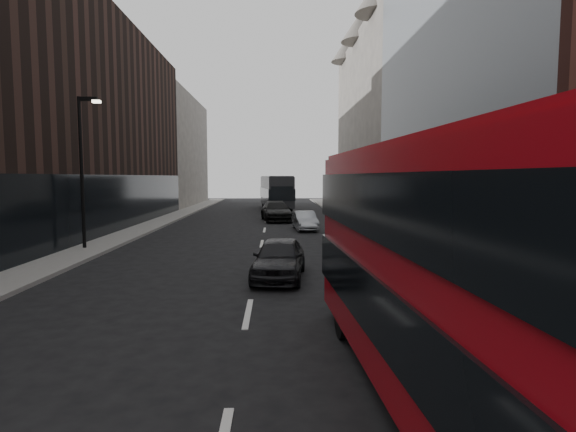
{
  "coord_description": "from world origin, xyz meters",
  "views": [
    {
      "loc": [
        0.7,
        -3.23,
        3.48
      ],
      "look_at": [
        1.02,
        8.0,
        2.5
      ],
      "focal_mm": 28.0,
      "sensor_mm": 36.0,
      "label": 1
    }
  ],
  "objects": [
    {
      "name": "sidewalk_left",
      "position": [
        -8.0,
        25.0,
        0.07
      ],
      "size": [
        2.0,
        80.0,
        0.15
      ],
      "primitive_type": "cube",
      "color": "slate",
      "rests_on": "ground"
    },
    {
      "name": "grey_bus",
      "position": [
        0.8,
        44.97,
        1.91
      ],
      "size": [
        3.73,
        11.21,
        3.56
      ],
      "rotation": [
        0.0,
        0.0,
        0.1
      ],
      "color": "black",
      "rests_on": "ground"
    },
    {
      "name": "car_a",
      "position": [
        0.84,
        12.0,
        0.7
      ],
      "size": [
        2.11,
        4.26,
        1.4
      ],
      "primitive_type": "imported",
      "rotation": [
        0.0,
        0.0,
        -0.12
      ],
      "color": "black",
      "rests_on": "ground"
    },
    {
      "name": "street_lamp",
      "position": [
        -8.22,
        18.0,
        4.18
      ],
      "size": [
        1.06,
        0.22,
        7.0
      ],
      "color": "black",
      "rests_on": "sidewalk_left"
    },
    {
      "name": "car_c",
      "position": [
        0.8,
        32.24,
        0.77
      ],
      "size": [
        2.81,
        5.51,
        1.53
      ],
      "primitive_type": "imported",
      "rotation": [
        0.0,
        0.0,
        0.13
      ],
      "color": "black",
      "rests_on": "ground"
    },
    {
      "name": "car_b",
      "position": [
        2.65,
        26.0,
        0.62
      ],
      "size": [
        1.63,
        3.84,
        1.23
      ],
      "primitive_type": "imported",
      "rotation": [
        0.0,
        0.0,
        0.09
      ],
      "color": "#95989D",
      "rests_on": "ground"
    },
    {
      "name": "red_bus",
      "position": [
        3.28,
        3.12,
        2.21
      ],
      "size": [
        2.79,
        9.94,
        3.98
      ],
      "rotation": [
        0.0,
        0.0,
        0.05
      ],
      "color": "#A10912",
      "rests_on": "ground"
    },
    {
      "name": "sidewalk_right",
      "position": [
        7.5,
        25.0,
        0.07
      ],
      "size": [
        3.0,
        80.0,
        0.15
      ],
      "primitive_type": "cube",
      "color": "slate",
      "rests_on": "ground"
    },
    {
      "name": "building_left_far",
      "position": [
        -11.5,
        52.0,
        6.5
      ],
      "size": [
        5.0,
        20.0,
        13.0
      ],
      "primitive_type": "cube",
      "color": "#66605A",
      "rests_on": "ground"
    },
    {
      "name": "building_victorian",
      "position": [
        11.38,
        44.0,
        9.66
      ],
      "size": [
        6.5,
        24.0,
        21.0
      ],
      "color": "#66605A",
      "rests_on": "ground"
    },
    {
      "name": "building_modern_block",
      "position": [
        11.47,
        21.0,
        9.9
      ],
      "size": [
        5.03,
        22.0,
        20.0
      ],
      "color": "gray",
      "rests_on": "ground"
    },
    {
      "name": "building_left_mid",
      "position": [
        -11.5,
        30.0,
        7.0
      ],
      "size": [
        5.0,
        24.0,
        14.0
      ],
      "primitive_type": "cube",
      "color": "black",
      "rests_on": "ground"
    }
  ]
}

